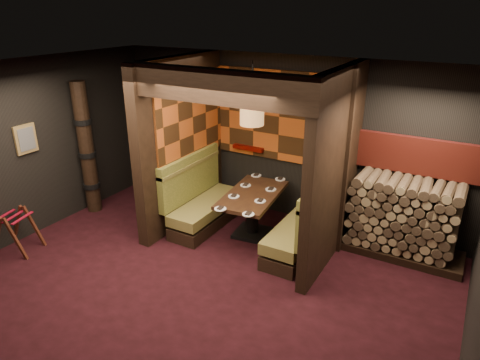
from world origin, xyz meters
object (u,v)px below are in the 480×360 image
at_px(booth_bench_right, 304,229).
at_px(dining_table, 252,206).
at_px(luggage_rack, 16,230).
at_px(booth_bench_left, 202,203).
at_px(pendant_lamp, 252,110).
at_px(firewood_stack, 407,219).
at_px(totem_column, 87,150).

xyz_separation_m(booth_bench_right, dining_table, (-0.95, 0.10, 0.12)).
bearing_deg(luggage_rack, booth_bench_right, 28.94).
bearing_deg(booth_bench_left, pendant_lamp, 2.78).
height_order(luggage_rack, firewood_stack, firewood_stack).
distance_m(booth_bench_right, totem_column, 4.10).
bearing_deg(luggage_rack, pendant_lamp, 36.75).
xyz_separation_m(booth_bench_left, luggage_rack, (-2.01, -2.16, -0.05)).
bearing_deg(totem_column, pendant_lamp, 11.12).
bearing_deg(dining_table, pendant_lamp, -90.00).
height_order(booth_bench_right, totem_column, totem_column).
relative_size(pendant_lamp, totem_column, 0.39).
bearing_deg(dining_table, luggage_rack, -142.63).
height_order(booth_bench_right, pendant_lamp, pendant_lamp).
bearing_deg(luggage_rack, totem_column, 92.85).
bearing_deg(dining_table, booth_bench_left, -174.20).
height_order(dining_table, pendant_lamp, pendant_lamp).
xyz_separation_m(dining_table, firewood_stack, (2.31, 0.60, 0.09)).
relative_size(dining_table, pendant_lamp, 1.60).
distance_m(booth_bench_left, totem_column, 2.30).
xyz_separation_m(luggage_rack, firewood_stack, (5.25, 2.86, 0.26)).
bearing_deg(totem_column, luggage_rack, -87.15).
height_order(booth_bench_left, dining_table, booth_bench_left).
bearing_deg(booth_bench_left, luggage_rack, -132.96).
bearing_deg(firewood_stack, dining_table, -165.31).
xyz_separation_m(booth_bench_left, dining_table, (0.94, 0.10, 0.12)).
relative_size(dining_table, totem_column, 0.63).
bearing_deg(booth_bench_left, booth_bench_right, 0.00).
bearing_deg(firewood_stack, totem_column, -166.81).
distance_m(dining_table, luggage_rack, 3.72).
distance_m(booth_bench_right, luggage_rack, 4.46).
distance_m(booth_bench_right, firewood_stack, 1.54).
relative_size(pendant_lamp, firewood_stack, 0.55).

